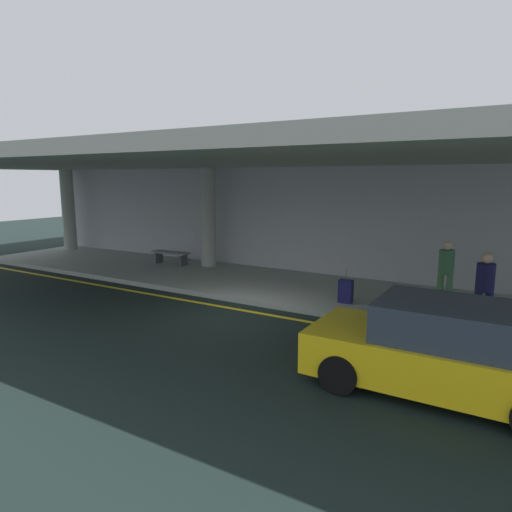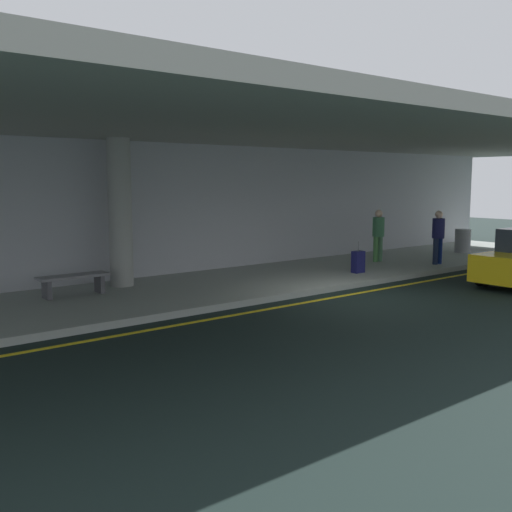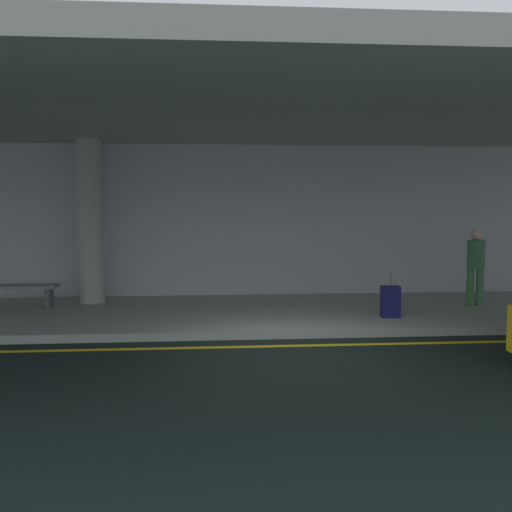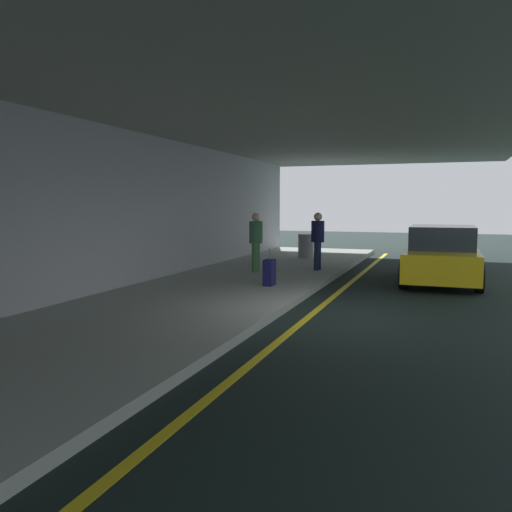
% 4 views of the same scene
% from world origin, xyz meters
% --- Properties ---
extents(ground_plane, '(60.00, 60.00, 0.00)m').
position_xyz_m(ground_plane, '(0.00, 0.00, 0.00)').
color(ground_plane, black).
extents(sidewalk, '(26.00, 4.20, 0.15)m').
position_xyz_m(sidewalk, '(0.00, 3.10, 0.07)').
color(sidewalk, '#98A099').
rests_on(sidewalk, ground).
extents(lane_stripe_yellow, '(26.00, 0.14, 0.01)m').
position_xyz_m(lane_stripe_yellow, '(0.00, 0.49, 0.00)').
color(lane_stripe_yellow, yellow).
rests_on(lane_stripe_yellow, ground).
extents(support_column_left_mid, '(0.58, 0.58, 3.65)m').
position_xyz_m(support_column_left_mid, '(-4.00, 4.36, 1.97)').
color(support_column_left_mid, '#9C9F9A').
rests_on(support_column_left_mid, sidewalk).
extents(ceiling_overhang, '(28.00, 13.20, 0.30)m').
position_xyz_m(ceiling_overhang, '(0.00, 2.60, 3.95)').
color(ceiling_overhang, '#999B91').
rests_on(ceiling_overhang, support_column_far_left).
extents(terminal_back_wall, '(26.00, 0.30, 3.80)m').
position_xyz_m(terminal_back_wall, '(0.00, 5.35, 1.90)').
color(terminal_back_wall, '#AEB1B9').
rests_on(terminal_back_wall, ground).
extents(traveler_with_luggage, '(0.38, 0.38, 1.68)m').
position_xyz_m(traveler_with_luggage, '(5.48, 1.68, 1.11)').
color(traveler_with_luggage, '#15203D').
rests_on(traveler_with_luggage, sidewalk).
extents(person_waiting_for_ride, '(0.38, 0.38, 1.68)m').
position_xyz_m(person_waiting_for_ride, '(4.47, 3.23, 1.11)').
color(person_waiting_for_ride, '#3F773D').
rests_on(person_waiting_for_ride, sidewalk).
extents(suitcase_upright_primary, '(0.36, 0.22, 0.90)m').
position_xyz_m(suitcase_upright_primary, '(2.20, 2.07, 0.46)').
color(suitcase_upright_primary, '#171954').
rests_on(suitcase_upright_primary, sidewalk).
extents(bench_metal, '(1.60, 0.50, 0.48)m').
position_xyz_m(bench_metal, '(-5.44, 3.85, 0.50)').
color(bench_metal, slate).
rests_on(bench_metal, sidewalk).
extents(trash_bin_steel, '(0.56, 0.56, 0.85)m').
position_xyz_m(trash_bin_steel, '(8.82, 2.89, 0.57)').
color(trash_bin_steel, gray).
rests_on(trash_bin_steel, sidewalk).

